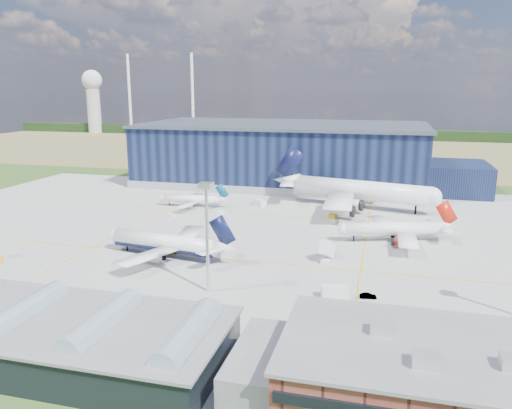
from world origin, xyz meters
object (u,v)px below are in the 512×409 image
light_mast_center (207,220)px  gse_van_a (23,292)px  gse_cart_b (170,216)px  airliner_navy (164,234)px  airstair (327,253)px  ops_building (461,383)px  gse_tug_a (170,251)px  hangar (289,156)px  gse_van_b (259,203)px  car_a (430,352)px  gse_cart_a (220,213)px  airliner_regional (191,195)px  gse_van_c (335,292)px  car_b (368,296)px  gse_tug_c (333,216)px  airliner_red (393,222)px  airliner_widebody (361,180)px

light_mast_center → gse_van_a: size_ratio=4.64×
light_mast_center → gse_cart_b: size_ratio=7.50×
airliner_navy → airstair: (39.53, 7.44, -4.19)m
ops_building → gse_tug_a: ops_building is taller
hangar → gse_cart_b: 76.12m
gse_van_b → car_a: 105.38m
gse_van_b → gse_cart_b: gse_van_b is taller
gse_cart_a → gse_cart_b: gse_cart_b is taller
airliner_regional → gse_van_c: 88.17m
gse_van_c → car_b: bearing=-93.5°
gse_cart_b → car_b: gse_cart_b is taller
gse_cart_a → gse_cart_b: (-14.58, -7.64, 0.05)m
hangar → airstair: (28.73, -99.37, -9.84)m
airliner_navy → gse_tug_c: bearing=-119.0°
light_mast_center → car_b: 35.85m
gse_van_b → gse_van_c: size_ratio=1.02×
airstair → car_a: (21.09, -40.71, -1.10)m
hangar → car_a: 149.08m
gse_cart_a → car_b: size_ratio=0.85×
ops_building → airliner_red: airliner_red is taller
ops_building → airliner_regional: 126.18m
gse_cart_a → gse_van_c: (43.82, -58.23, 0.64)m
hangar → car_b: 126.89m
light_mast_center → gse_tug_c: size_ratio=6.85×
ops_building → gse_tug_a: 80.94m
gse_van_c → airstair: airstair is taller
airliner_widebody → car_a: (16.54, -98.25, -9.32)m
hangar → gse_tug_a: 105.32m
hangar → airliner_regional: hangar is taller
airliner_navy → gse_van_b: 59.64m
car_b → airliner_red: bearing=-16.0°
airliner_navy → airliner_widebody: (44.09, 64.97, 4.03)m
airliner_navy → gse_van_a: airliner_navy is taller
ops_building → car_a: ops_building is taller
hangar → airstair: 103.91m
gse_tug_a → gse_cart_a: bearing=69.4°
gse_cart_b → airliner_regional: bearing=14.5°
hangar → gse_van_a: bearing=-101.7°
ops_building → car_a: bearing=99.2°
ops_building → gse_cart_a: 111.31m
airliner_red → gse_tug_a: size_ratio=10.24×
airstair → gse_van_a: bearing=-131.8°
airliner_navy → gse_van_b: bearing=-91.3°
ops_building → gse_van_b: size_ratio=8.57×
gse_van_c → car_b: size_ratio=1.57×
airliner_regional → car_b: (64.21, -65.28, -3.66)m
hangar → car_b: size_ratio=43.15×
light_mast_center → airliner_red: size_ratio=0.68×
gse_tug_c → car_b: bearing=-63.3°
airliner_regional → gse_van_a: airliner_regional is taller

